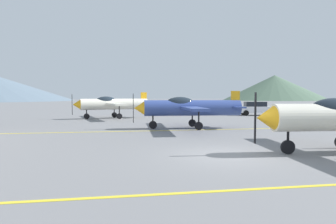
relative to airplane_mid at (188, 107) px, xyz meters
name	(u,v)px	position (x,y,z in m)	size (l,w,h in m)	color
ground_plane	(227,156)	(-0.85, -9.97, -1.52)	(400.00, 400.00, 0.00)	slate
apron_line_near	(286,187)	(-0.85, -14.26, -1.52)	(80.00, 0.16, 0.01)	yellow
apron_line_far	(180,130)	(-0.85, -1.05, -1.52)	(80.00, 0.16, 0.01)	yellow
airplane_mid	(188,107)	(0.00, 0.00, 0.00)	(7.84, 9.03, 2.71)	#33478C
airplane_far	(112,104)	(-5.53, 10.78, 0.00)	(7.92, 9.01, 2.71)	silver
car_sedan	(256,108)	(11.42, 12.94, -0.68)	(4.57, 2.67, 1.62)	white
hill_centerleft	(274,88)	(72.17, 119.13, 4.65)	(50.53, 50.53, 12.34)	#4C6651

